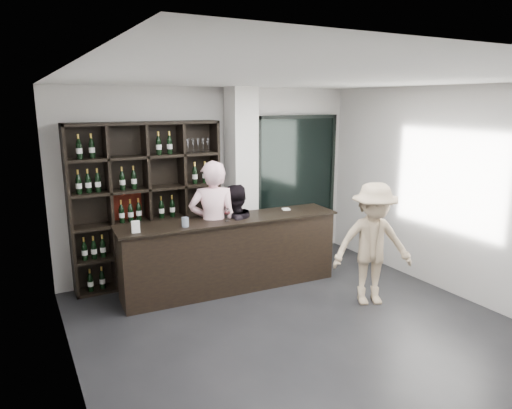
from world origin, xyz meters
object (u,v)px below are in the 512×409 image
taster_pink (213,226)px  customer (373,244)px  tasting_counter (231,253)px  taster_black (234,236)px  wine_shelf (148,204)px

taster_pink → customer: (1.67, -1.45, -0.11)m
tasting_counter → taster_black: size_ratio=2.12×
taster_black → customer: 1.98m
tasting_counter → taster_black: 0.27m
taster_pink → tasting_counter: bearing=175.7°
tasting_counter → taster_pink: size_ratio=1.70×
wine_shelf → customer: 3.25m
wine_shelf → taster_pink: (0.73, -0.72, -0.26)m
taster_pink → customer: size_ratio=1.14×
wine_shelf → tasting_counter: wine_shelf is taller
wine_shelf → taster_pink: size_ratio=1.27×
wine_shelf → taster_black: (1.05, -0.72, -0.44)m
taster_pink → customer: 2.21m
customer → taster_black: bearing=155.8°
taster_black → taster_pink: bearing=-19.8°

